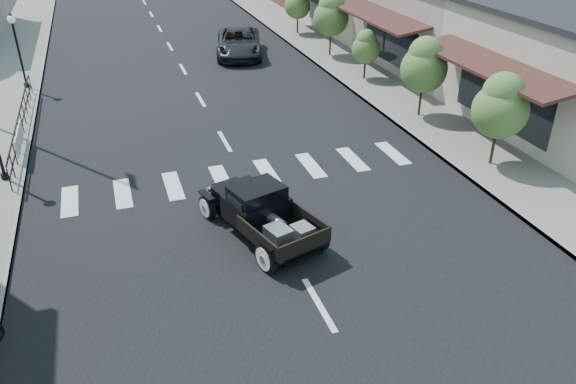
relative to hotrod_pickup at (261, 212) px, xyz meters
name	(u,v)px	position (x,y,z in m)	size (l,w,h in m)	color
ground	(280,238)	(0.44, -0.32, -0.75)	(120.00, 120.00, 0.00)	black
road	(189,80)	(0.44, 14.68, -0.74)	(14.00, 80.00, 0.02)	black
road_markings	(209,115)	(0.44, 9.68, -0.75)	(12.00, 60.00, 0.06)	silver
sidewalk_left	(5,97)	(-8.06, 14.68, -0.67)	(3.00, 80.00, 0.15)	gray
sidewalk_right	(345,64)	(8.94, 14.68, -0.67)	(3.00, 80.00, 0.15)	gray
storefront_mid	(476,23)	(15.44, 12.68, 1.50)	(10.00, 9.00, 4.50)	#AB9E8F
railing	(21,121)	(-6.86, 9.68, -0.10)	(0.08, 10.00, 1.00)	black
banner	(21,145)	(-6.78, 7.68, -0.30)	(0.04, 2.20, 0.60)	silver
lamp_post_c	(19,51)	(-7.16, 15.68, 1.13)	(0.36, 0.36, 3.46)	black
small_tree_a	(498,121)	(8.74, 1.64, 0.95)	(1.86, 1.86, 3.10)	#4B6E32
small_tree_b	(423,78)	(8.74, 6.54, 0.98)	(1.89, 1.89, 3.15)	#4B6E32
small_tree_c	(366,55)	(8.74, 11.89, 0.56)	(1.38, 1.38, 2.31)	#4B6E32
small_tree_d	(331,25)	(8.74, 16.44, 1.03)	(1.96, 1.96, 3.26)	#4B6E32
small_tree_e	(298,11)	(8.74, 22.02, 0.77)	(1.64, 1.64, 2.73)	#4B6E32
hotrod_pickup	(261,212)	(0.00, 0.00, 0.00)	(2.01, 4.31, 1.50)	black
second_car	(239,43)	(3.95, 18.38, -0.01)	(2.45, 5.31, 1.48)	black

